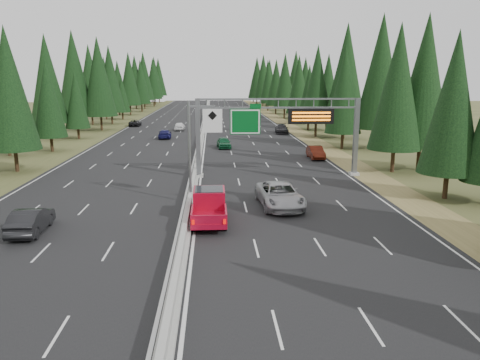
% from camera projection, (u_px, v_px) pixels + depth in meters
% --- Properties ---
extents(road, '(32.00, 260.00, 0.08)m').
position_uv_depth(road, '(203.00, 130.00, 90.88)').
color(road, black).
rests_on(road, ground).
extents(shoulder_right, '(3.60, 260.00, 0.06)m').
position_uv_depth(shoulder_right, '(294.00, 130.00, 91.89)').
color(shoulder_right, olive).
rests_on(shoulder_right, ground).
extents(shoulder_left, '(3.60, 260.00, 0.06)m').
position_uv_depth(shoulder_left, '(111.00, 131.00, 89.87)').
color(shoulder_left, '#414A22').
rests_on(shoulder_left, ground).
extents(median_barrier, '(0.70, 260.00, 0.85)m').
position_uv_depth(median_barrier, '(203.00, 128.00, 90.80)').
color(median_barrier, '#999893').
rests_on(median_barrier, road).
extents(sign_gantry, '(16.75, 0.98, 7.80)m').
position_uv_depth(sign_gantry, '(285.00, 125.00, 46.25)').
color(sign_gantry, slate).
rests_on(sign_gantry, road).
extents(hov_sign_pole, '(2.80, 0.50, 8.00)m').
position_uv_depth(hov_sign_pole, '(197.00, 145.00, 36.22)').
color(hov_sign_pole, slate).
rests_on(hov_sign_pole, road).
extents(tree_row_right, '(12.00, 241.65, 18.75)m').
position_uv_depth(tree_row_right, '(330.00, 80.00, 80.13)').
color(tree_row_right, black).
rests_on(tree_row_right, ground).
extents(tree_row_left, '(11.75, 244.52, 18.74)m').
position_uv_depth(tree_row_left, '(83.00, 81.00, 86.46)').
color(tree_row_left, black).
rests_on(tree_row_left, ground).
extents(silver_minivan, '(3.47, 6.75, 1.82)m').
position_uv_depth(silver_minivan, '(280.00, 195.00, 35.89)').
color(silver_minivan, '#AAAAAE').
rests_on(silver_minivan, road).
extents(red_pickup, '(2.30, 6.43, 2.10)m').
position_uv_depth(red_pickup, '(209.00, 204.00, 32.48)').
color(red_pickup, black).
rests_on(red_pickup, road).
extents(car_ahead_green, '(2.17, 4.64, 1.54)m').
position_uv_depth(car_ahead_green, '(224.00, 143.00, 66.73)').
color(car_ahead_green, '#124F2C').
rests_on(car_ahead_green, road).
extents(car_ahead_dkred, '(1.65, 4.65, 1.53)m').
position_uv_depth(car_ahead_dkred, '(316.00, 152.00, 57.81)').
color(car_ahead_dkred, '#54170C').
rests_on(car_ahead_dkred, road).
extents(car_ahead_dkgrey, '(2.64, 5.64, 1.59)m').
position_uv_depth(car_ahead_dkgrey, '(282.00, 129.00, 85.03)').
color(car_ahead_dkgrey, black).
rests_on(car_ahead_dkgrey, road).
extents(car_ahead_white, '(2.41, 5.08, 1.40)m').
position_uv_depth(car_ahead_white, '(243.00, 120.00, 105.36)').
color(car_ahead_white, white).
rests_on(car_ahead_white, road).
extents(car_ahead_far, '(1.95, 4.29, 1.43)m').
position_uv_depth(car_ahead_far, '(211.00, 112.00, 130.72)').
color(car_ahead_far, black).
rests_on(car_ahead_far, road).
extents(car_onc_near, '(1.94, 4.99, 1.62)m').
position_uv_depth(car_onc_near, '(31.00, 220.00, 29.78)').
color(car_onc_near, black).
rests_on(car_onc_near, road).
extents(car_onc_blue, '(2.33, 5.14, 1.46)m').
position_uv_depth(car_onc_blue, '(165.00, 134.00, 77.57)').
color(car_onc_blue, '#171752').
rests_on(car_onc_blue, road).
extents(car_onc_white, '(1.92, 4.64, 1.57)m').
position_uv_depth(car_onc_white, '(180.00, 126.00, 89.97)').
color(car_onc_white, white).
rests_on(car_onc_white, road).
extents(car_onc_far, '(2.32, 4.84, 1.33)m').
position_uv_depth(car_onc_far, '(135.00, 123.00, 98.24)').
color(car_onc_far, black).
rests_on(car_onc_far, road).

